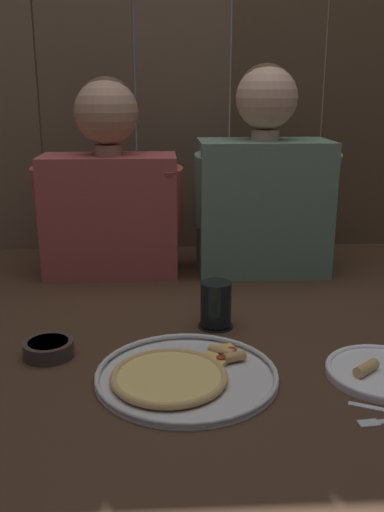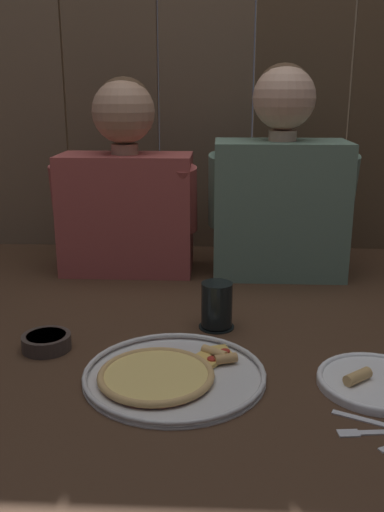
{
  "view_description": "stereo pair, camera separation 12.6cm",
  "coord_description": "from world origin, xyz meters",
  "px_view_note": "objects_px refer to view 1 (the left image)",
  "views": [
    {
      "loc": [
        -0.08,
        -1.11,
        0.54
      ],
      "look_at": [
        -0.01,
        0.1,
        0.18
      ],
      "focal_mm": 39.64,
      "sensor_mm": 36.0,
      "label": 1
    },
    {
      "loc": [
        0.05,
        -1.11,
        0.54
      ],
      "look_at": [
        -0.01,
        0.1,
        0.18
      ],
      "focal_mm": 39.64,
      "sensor_mm": 36.0,
      "label": 2
    }
  ],
  "objects_px": {
    "dinner_plate": "(383,372)",
    "diner_left": "(109,187)",
    "drinking_glass": "(216,305)",
    "dipping_bowl": "(49,348)",
    "diner_right": "(264,183)",
    "pizza_tray": "(182,375)"
  },
  "relations": [
    {
      "from": "dinner_plate",
      "to": "diner_left",
      "type": "relative_size",
      "value": 0.39
    },
    {
      "from": "dinner_plate",
      "to": "drinking_glass",
      "type": "distance_m",
      "value": 0.4
    },
    {
      "from": "drinking_glass",
      "to": "dipping_bowl",
      "type": "xyz_separation_m",
      "value": [
        -0.37,
        -0.13,
        -0.04
      ]
    },
    {
      "from": "dinner_plate",
      "to": "diner_left",
      "type": "distance_m",
      "value": 0.93
    },
    {
      "from": "diner_right",
      "to": "pizza_tray",
      "type": "bearing_deg",
      "value": -111.87
    },
    {
      "from": "drinking_glass",
      "to": "diner_left",
      "type": "distance_m",
      "value": 0.55
    },
    {
      "from": "dinner_plate",
      "to": "drinking_glass",
      "type": "xyz_separation_m",
      "value": [
        -0.3,
        0.26,
        0.04
      ]
    },
    {
      "from": "diner_right",
      "to": "drinking_glass",
      "type": "bearing_deg",
      "value": -113.06
    },
    {
      "from": "pizza_tray",
      "to": "dinner_plate",
      "type": "xyz_separation_m",
      "value": [
        0.39,
        -0.01,
        -0.0
      ]
    },
    {
      "from": "pizza_tray",
      "to": "dinner_plate",
      "type": "bearing_deg",
      "value": -1.57
    },
    {
      "from": "pizza_tray",
      "to": "dipping_bowl",
      "type": "distance_m",
      "value": 0.3
    },
    {
      "from": "pizza_tray",
      "to": "dipping_bowl",
      "type": "bearing_deg",
      "value": 157.31
    },
    {
      "from": "dipping_bowl",
      "to": "diner_right",
      "type": "xyz_separation_m",
      "value": [
        0.55,
        0.56,
        0.25
      ]
    },
    {
      "from": "dipping_bowl",
      "to": "diner_left",
      "type": "height_order",
      "value": "diner_left"
    },
    {
      "from": "diner_left",
      "to": "dipping_bowl",
      "type": "bearing_deg",
      "value": -99.17
    },
    {
      "from": "diner_left",
      "to": "dinner_plate",
      "type": "bearing_deg",
      "value": -49.83
    },
    {
      "from": "dinner_plate",
      "to": "drinking_glass",
      "type": "relative_size",
      "value": 2.02
    },
    {
      "from": "dipping_bowl",
      "to": "pizza_tray",
      "type": "bearing_deg",
      "value": -22.69
    },
    {
      "from": "dipping_bowl",
      "to": "diner_right",
      "type": "bearing_deg",
      "value": 45.64
    },
    {
      "from": "diner_left",
      "to": "diner_right",
      "type": "height_order",
      "value": "diner_right"
    },
    {
      "from": "drinking_glass",
      "to": "diner_right",
      "type": "bearing_deg",
      "value": 66.94
    },
    {
      "from": "pizza_tray",
      "to": "diner_right",
      "type": "height_order",
      "value": "diner_right"
    }
  ]
}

